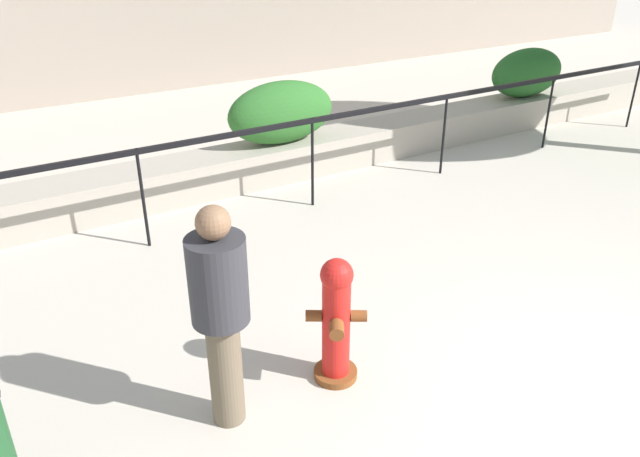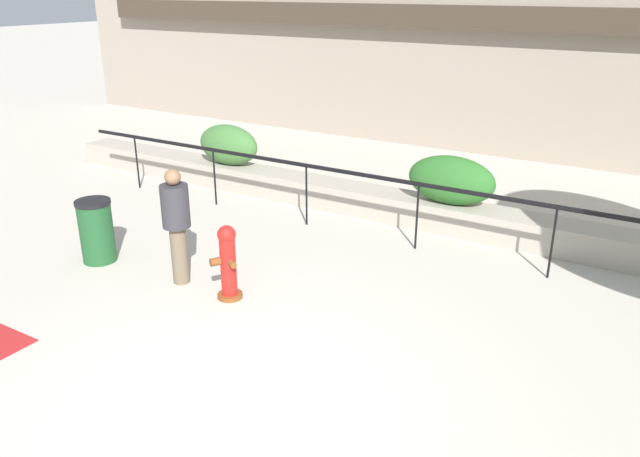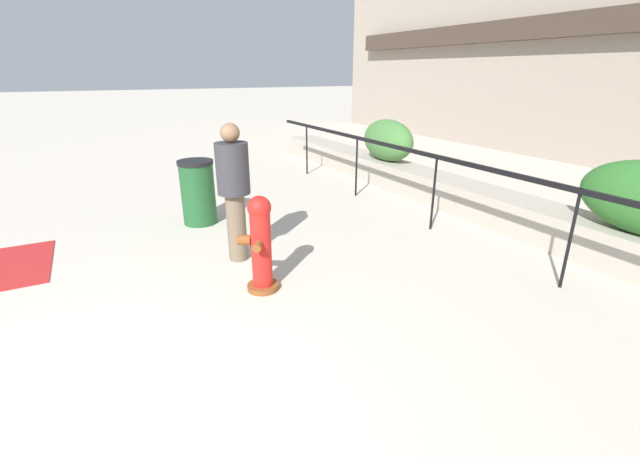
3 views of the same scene
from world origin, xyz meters
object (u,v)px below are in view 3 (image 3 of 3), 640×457
(pedestrian, at_px, (234,185))
(fire_hydrant, at_px, (261,243))
(trash_bin, at_px, (198,192))
(hedge_bush_0, at_px, (388,140))

(pedestrian, bearing_deg, fire_hydrant, -1.17)
(fire_hydrant, xyz_separation_m, trash_bin, (-2.57, -0.08, -0.04))
(fire_hydrant, relative_size, pedestrian, 0.62)
(fire_hydrant, height_order, pedestrian, pedestrian)
(fire_hydrant, distance_m, trash_bin, 2.57)
(hedge_bush_0, xyz_separation_m, fire_hydrant, (3.27, -4.08, -0.37))
(hedge_bush_0, xyz_separation_m, trash_bin, (0.70, -4.16, -0.42))
(pedestrian, bearing_deg, hedge_bush_0, 120.05)
(hedge_bush_0, xyz_separation_m, pedestrian, (2.35, -4.06, 0.06))
(fire_hydrant, xyz_separation_m, pedestrian, (-0.92, 0.02, 0.44))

